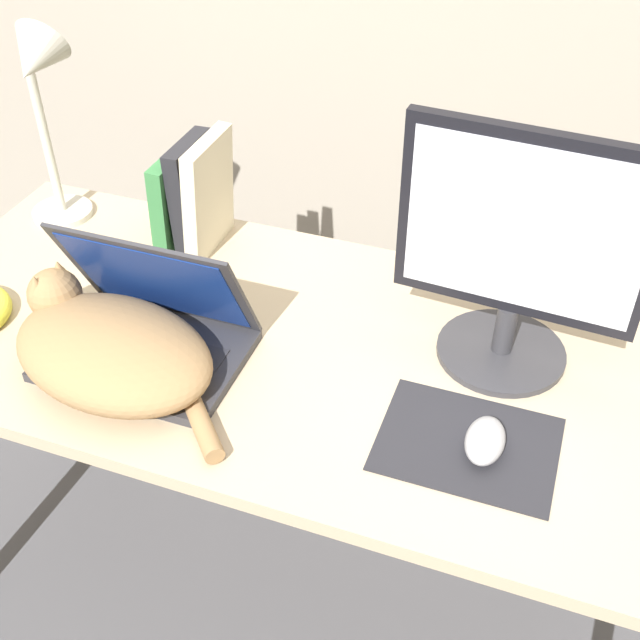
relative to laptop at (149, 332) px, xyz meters
The scene contains 8 objects.
desk 0.26m from the laptop, 26.97° to the left, with size 1.48×0.69×0.75m.
laptop is the anchor object (origin of this frame).
cat 0.08m from the laptop, 117.83° to the right, with size 0.47×0.33×0.13m.
external_monitor 0.64m from the laptop, 19.36° to the left, with size 0.40×0.22×0.43m.
mousepad 0.57m from the laptop, ahead, with size 0.28×0.21×0.00m.
computer_mouse 0.60m from the laptop, ahead, with size 0.06×0.10×0.04m.
book_row 0.35m from the laptop, 103.14° to the left, with size 0.12×0.17×0.24m.
desk_lamp 0.55m from the laptop, 140.52° to the left, with size 0.17×0.17×0.44m.
Camera 1 is at (0.43, -0.65, 1.69)m, focal length 45.00 mm.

